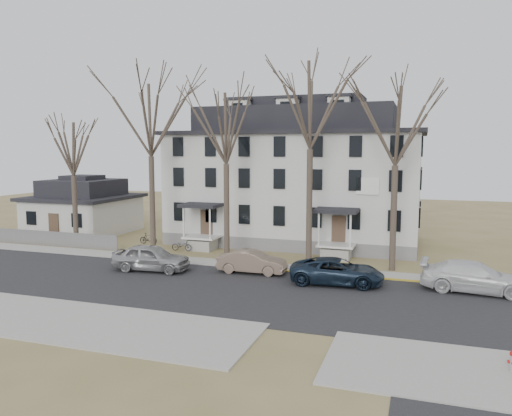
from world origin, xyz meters
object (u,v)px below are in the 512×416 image
(tree_center, at_px, (311,99))
(car_silver, at_px, (151,258))
(small_house, at_px, (84,209))
(bicycle_left, at_px, (182,246))
(tree_mid_left, at_px, (226,123))
(tree_mid_right, at_px, (397,120))
(bicycle_right, at_px, (148,239))
(car_navy, at_px, (337,272))
(tree_bungalow, at_px, (72,145))
(car_tan, at_px, (252,262))
(tree_far_left, at_px, (150,114))
(boarding_house, at_px, (296,178))
(car_white, at_px, (475,278))

(tree_center, relative_size, car_silver, 2.96)
(small_house, distance_m, bicycle_left, 13.92)
(car_silver, bearing_deg, tree_mid_left, -37.00)
(tree_mid_right, height_order, bicycle_right, tree_mid_right)
(tree_center, distance_m, car_navy, 11.63)
(tree_mid_right, bearing_deg, tree_bungalow, 180.00)
(tree_center, relative_size, car_tan, 3.38)
(tree_mid_left, relative_size, tree_bungalow, 1.18)
(tree_far_left, height_order, tree_bungalow, tree_far_left)
(car_silver, distance_m, bicycle_left, 6.36)
(car_navy, bearing_deg, small_house, 63.07)
(boarding_house, height_order, bicycle_right, boarding_house)
(tree_far_left, distance_m, tree_center, 12.02)
(small_house, relative_size, car_white, 1.54)
(tree_center, xyz_separation_m, car_tan, (-2.81, -3.70, -10.37))
(car_navy, relative_size, bicycle_right, 3.54)
(tree_bungalow, relative_size, bicycle_left, 6.71)
(tree_bungalow, xyz_separation_m, car_silver, (9.85, -5.17, -7.27))
(tree_far_left, distance_m, car_tan, 13.81)
(tree_center, distance_m, tree_bungalow, 19.23)
(tree_center, xyz_separation_m, bicycle_left, (-10.17, 1.10, -10.66))
(boarding_house, bearing_deg, tree_far_left, -137.82)
(small_house, height_order, tree_far_left, tree_far_left)
(car_silver, bearing_deg, boarding_house, -30.39)
(tree_far_left, xyz_separation_m, bicycle_left, (1.83, 1.10, -9.92))
(bicycle_left, bearing_deg, car_tan, -127.68)
(small_house, relative_size, tree_far_left, 0.63)
(car_tan, bearing_deg, car_navy, -101.43)
(tree_mid_right, height_order, car_silver, tree_mid_right)
(car_navy, xyz_separation_m, car_white, (7.38, 0.77, 0.08))
(tree_mid_right, distance_m, tree_bungalow, 24.54)
(boarding_house, distance_m, car_white, 18.31)
(tree_mid_right, relative_size, bicycle_right, 8.44)
(car_white, distance_m, bicycle_left, 20.84)
(tree_bungalow, xyz_separation_m, car_tan, (16.19, -3.70, -7.40))
(tree_bungalow, height_order, car_tan, tree_bungalow)
(boarding_house, relative_size, car_tan, 4.79)
(tree_bungalow, distance_m, bicycle_left, 11.76)
(bicycle_left, bearing_deg, tree_mid_left, -109.34)
(boarding_house, height_order, small_house, boarding_house)
(car_silver, bearing_deg, tree_far_left, 23.25)
(tree_far_left, relative_size, tree_mid_right, 1.08)
(tree_mid_right, xyz_separation_m, bicycle_right, (-19.59, 2.79, -9.15))
(car_white, bearing_deg, bicycle_right, 78.74)
(tree_mid_left, bearing_deg, bicycle_right, 160.98)
(small_house, height_order, car_navy, small_house)
(small_house, distance_m, car_white, 34.59)
(tree_mid_right, relative_size, bicycle_left, 7.93)
(small_house, relative_size, tree_center, 0.59)
(car_silver, bearing_deg, bicycle_left, 3.63)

